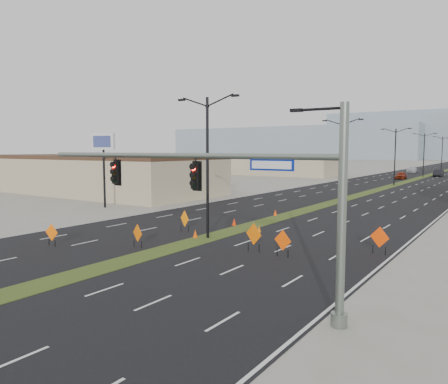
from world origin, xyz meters
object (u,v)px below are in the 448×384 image
Objects in this scene: streetlight_1 at (341,157)px; cone_1 at (234,222)px; cone_2 at (259,229)px; cone_0 at (195,234)px; construction_sign_1 at (138,234)px; streetlight_4 at (442,153)px; car_mid at (439,173)px; construction_sign_2 at (185,219)px; pole_sign_west at (103,148)px; streetlight_2 at (395,155)px; construction_sign_5 at (380,238)px; construction_sign_3 at (283,241)px; construction_sign_4 at (254,235)px; signal_mast at (231,188)px; streetlight_3 at (424,154)px; car_left at (401,175)px; construction_sign_0 at (52,233)px; car_far at (412,170)px; cone_3 at (275,213)px; streetlight_0 at (207,163)px.

cone_1 is at bearing -93.20° from streetlight_1.
cone_1 reaches higher than cone_2.
cone_0 is (-0.74, -28.51, -5.10)m from streetlight_1.
streetlight_4 is at bearing 106.52° from construction_sign_1.
cone_0 is at bearing -91.80° from car_mid.
construction_sign_2 reaches higher than cone_0.
streetlight_4 is at bearing 61.89° from pole_sign_west.
cone_0 is (-0.74, -56.51, -5.10)m from streetlight_2.
construction_sign_2 is 0.98× the size of construction_sign_5.
pole_sign_west is (-26.23, 9.13, 5.57)m from construction_sign_3.
cone_1 is 19.14m from pole_sign_west.
streetlight_4 is 113.96m from construction_sign_4.
streetlight_2 is (-8.56, 66.00, 0.63)m from signal_mast.
streetlight_3 is 1.24× the size of pole_sign_west.
construction_sign_4 is at bearing -132.53° from construction_sign_5.
pole_sign_west is (-19.28, -76.85, 1.11)m from streetlight_3.
car_mid is (2.70, 59.80, -4.60)m from streetlight_1.
streetlight_3 is at bearing 73.14° from car_left.
construction_sign_3 reaches higher than construction_sign_1.
cone_2 is at bearing -26.11° from pole_sign_west.
car_mid is 8.08× the size of cone_1.
streetlight_4 is 120.15m from construction_sign_0.
construction_sign_5 is at bearing 22.54° from construction_sign_0.
signal_mast is 10.89× the size of construction_sign_0.
construction_sign_4 is at bearing -87.64° from car_far.
streetlight_4 is at bearing 90.00° from streetlight_1.
signal_mast is 24.55m from cone_3.
pole_sign_west is at bearing -101.58° from car_far.
car_mid is at bearing 87.28° from cone_3.
car_far is at bearing 113.18° from construction_sign_4.
construction_sign_3 is at bearing -10.82° from cone_0.
streetlight_3 is at bearing 90.00° from streetlight_0.
construction_sign_0 reaches higher than cone_2.
cone_2 is at bearing 55.50° from construction_sign_2.
signal_mast is at bearing -66.52° from construction_sign_3.
cone_0 is 1.07× the size of cone_3.
streetlight_1 is (-8.56, 38.00, 0.63)m from signal_mast.
streetlight_3 reaches higher than construction_sign_4.
car_left is at bearing 112.95° from construction_sign_2.
cone_1 is at bearing -177.18° from construction_sign_5.
streetlight_0 and streetlight_3 have the same top height.
cone_3 is at bearing -92.08° from car_left.
pole_sign_west reaches higher than construction_sign_3.
construction_sign_0 is at bearing -130.34° from cone_0.
streetlight_0 reaches higher than cone_3.
construction_sign_4 is at bearing -67.67° from cone_3.
construction_sign_2 is at bearing -93.01° from streetlight_2.
streetlight_0 is at bearing -90.00° from streetlight_1.
cone_1 is at bearing -90.92° from streetlight_3.
car_left reaches higher than cone_0.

